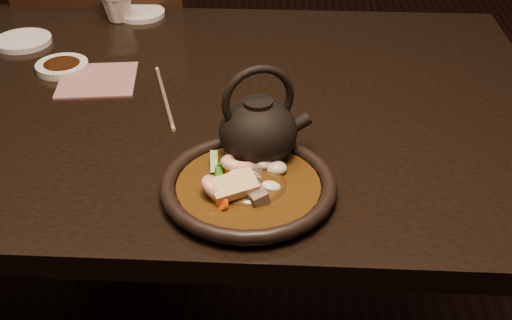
{
  "coord_description": "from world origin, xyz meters",
  "views": [
    {
      "loc": [
        0.31,
        -1.06,
        1.32
      ],
      "look_at": [
        0.27,
        -0.29,
        0.8
      ],
      "focal_mm": 45.0,
      "sensor_mm": 36.0,
      "label": 1
    }
  ],
  "objects_px": {
    "chair": "(120,69)",
    "tea_cup": "(117,5)",
    "table": "(125,128)",
    "teapot": "(259,129)",
    "plate": "(248,186)"
  },
  "relations": [
    {
      "from": "table",
      "to": "teapot",
      "type": "bearing_deg",
      "value": -38.56
    },
    {
      "from": "table",
      "to": "chair",
      "type": "height_order",
      "value": "chair"
    },
    {
      "from": "chair",
      "to": "tea_cup",
      "type": "bearing_deg",
      "value": 108.2
    },
    {
      "from": "table",
      "to": "chair",
      "type": "xyz_separation_m",
      "value": [
        -0.16,
        0.58,
        -0.16
      ]
    },
    {
      "from": "plate",
      "to": "tea_cup",
      "type": "distance_m",
      "value": 0.75
    },
    {
      "from": "chair",
      "to": "teapot",
      "type": "xyz_separation_m",
      "value": [
        0.44,
        -0.8,
        0.3
      ]
    },
    {
      "from": "table",
      "to": "plate",
      "type": "bearing_deg",
      "value": -49.04
    },
    {
      "from": "plate",
      "to": "chair",
      "type": "bearing_deg",
      "value": 115.81
    },
    {
      "from": "chair",
      "to": "teapot",
      "type": "relative_size",
      "value": 5.78
    },
    {
      "from": "table",
      "to": "chair",
      "type": "bearing_deg",
      "value": 105.85
    },
    {
      "from": "table",
      "to": "teapot",
      "type": "distance_m",
      "value": 0.37
    },
    {
      "from": "chair",
      "to": "tea_cup",
      "type": "relative_size",
      "value": 12.49
    },
    {
      "from": "teapot",
      "to": "plate",
      "type": "bearing_deg",
      "value": -117.87
    },
    {
      "from": "tea_cup",
      "to": "teapot",
      "type": "distance_m",
      "value": 0.68
    },
    {
      "from": "tea_cup",
      "to": "teapot",
      "type": "xyz_separation_m",
      "value": [
        0.36,
        -0.58,
        0.02
      ]
    }
  ]
}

